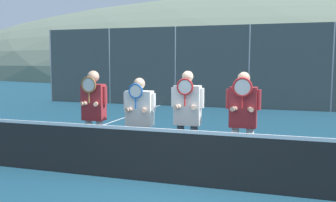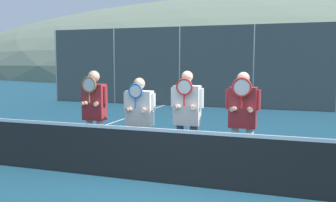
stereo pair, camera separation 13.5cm
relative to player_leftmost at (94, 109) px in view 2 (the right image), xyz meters
The scene contains 12 objects.
ground_plane 2.33m from the player_leftmost, 17.80° to the right, with size 120.00×120.00×0.00m, color navy.
hill_distant 51.40m from the player_leftmost, 87.81° to the left, with size 111.05×61.69×21.59m.
clubhouse_building 17.37m from the player_leftmost, 78.22° to the left, with size 21.11×5.50×3.59m.
fence_back 9.76m from the player_leftmost, 78.34° to the left, with size 19.22×0.06×3.48m.
tennis_net 2.15m from the player_leftmost, 17.80° to the right, with size 10.49×0.09×1.01m.
court_line_left_sideline 3.24m from the player_leftmost, 129.24° to the left, with size 0.05×16.00×0.01m, color white.
player_leftmost is the anchor object (origin of this frame).
player_center_left 0.93m from the player_leftmost, ahead, with size 0.63×0.34×1.69m.
player_center_right 1.84m from the player_leftmost, ahead, with size 0.59×0.34×1.83m.
player_rightmost 2.80m from the player_leftmost, ahead, with size 0.59×0.34×1.81m.
car_far_left 13.04m from the player_leftmost, 106.39° to the left, with size 4.09×2.05×1.85m.
car_left_of_center 12.49m from the player_leftmost, 84.00° to the left, with size 4.59×1.99×1.88m.
Camera 2 is at (1.66, -5.62, 2.00)m, focal length 40.00 mm.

